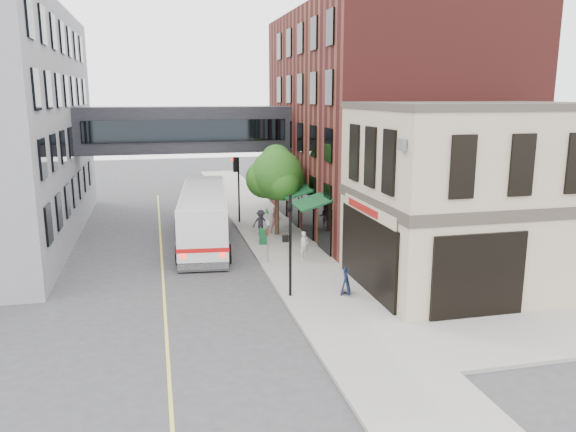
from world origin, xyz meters
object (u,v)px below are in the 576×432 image
pedestrian_b (276,219)px  newspaper_box (263,236)px  bus (204,214)px  sandwich_board (346,281)px  pedestrian_a (304,245)px  pedestrian_c (261,223)px

pedestrian_b → newspaper_box: bearing=-130.2°
bus → newspaper_box: bearing=-24.9°
pedestrian_b → sandwich_board: pedestrian_b is taller
pedestrian_a → pedestrian_c: (-1.30, 5.62, 0.06)m
pedestrian_c → bus: bearing=-173.7°
bus → pedestrian_b: bearing=14.2°
pedestrian_a → pedestrian_c: bearing=78.8°
bus → sandwich_board: bearing=-63.9°
pedestrian_b → bus: bearing=-178.9°
bus → pedestrian_c: size_ratio=7.41×
newspaper_box → bus: bearing=167.8°
bus → pedestrian_c: 3.68m
sandwich_board → pedestrian_b: bearing=115.8°
pedestrian_b → pedestrian_a: bearing=-101.5°
pedestrian_c → pedestrian_a: bearing=-79.0°
newspaper_box → sandwich_board: sandwich_board is taller
bus → pedestrian_a: (4.85, -5.10, -0.89)m
bus → newspaper_box: 3.81m
pedestrian_b → newspaper_box: 3.06m
newspaper_box → pedestrian_c: bearing=95.4°
newspaper_box → sandwich_board: size_ratio=0.81×
bus → newspaper_box: (3.29, -1.52, -1.19)m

